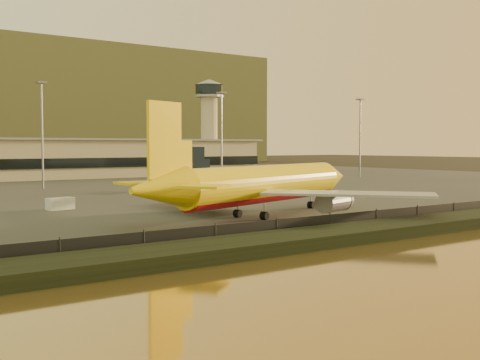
{
  "coord_description": "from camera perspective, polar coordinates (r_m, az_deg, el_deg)",
  "views": [
    {
      "loc": [
        -55.26,
        -63.54,
        10.41
      ],
      "look_at": [
        -0.98,
        12.0,
        5.12
      ],
      "focal_mm": 45.0,
      "sensor_mm": 36.0,
      "label": 1
    }
  ],
  "objects": [
    {
      "name": "tarmac",
      "position": [
        168.21,
        -16.45,
        -0.39
      ],
      "size": [
        320.0,
        220.0,
        0.2
      ],
      "primitive_type": "cube",
      "color": "#2D2D2D",
      "rests_on": "ground"
    },
    {
      "name": "dhl_cargo_jet",
      "position": [
        86.58,
        2.07,
        -0.47
      ],
      "size": [
        50.25,
        47.88,
        15.37
      ],
      "rotation": [
        0.0,
        0.0,
        0.32
      ],
      "color": "yellow",
      "rests_on": "tarmac"
    },
    {
      "name": "gse_vehicle_yellow",
      "position": [
        109.56,
        -3.23,
        -1.69
      ],
      "size": [
        3.72,
        2.25,
        1.56
      ],
      "primitive_type": "cube",
      "rotation": [
        0.0,
        0.0,
        0.21
      ],
      "color": "yellow",
      "rests_on": "tarmac"
    },
    {
      "name": "ground",
      "position": [
        84.84,
        5.28,
        -3.81
      ],
      "size": [
        900.0,
        900.0,
        0.0
      ],
      "primitive_type": "plane",
      "color": "black",
      "rests_on": "ground"
    },
    {
      "name": "gse_vehicle_white",
      "position": [
        100.58,
        -16.68,
        -2.16
      ],
      "size": [
        4.51,
        2.59,
        1.91
      ],
      "primitive_type": "cube",
      "rotation": [
        0.0,
        0.0,
        0.17
      ],
      "color": "silver",
      "rests_on": "tarmac"
    },
    {
      "name": "apron_light_masts",
      "position": [
        155.42,
        -8.84,
        5.17
      ],
      "size": [
        152.2,
        12.2,
        25.4
      ],
      "color": "slate",
      "rests_on": "tarmac"
    },
    {
      "name": "embankment",
      "position": [
        72.89,
        14.11,
        -4.5
      ],
      "size": [
        320.0,
        7.0,
        1.4
      ],
      "primitive_type": "cube",
      "color": "black",
      "rests_on": "ground"
    },
    {
      "name": "control_tower",
      "position": [
        231.65,
        -2.94,
        6.03
      ],
      "size": [
        11.2,
        11.2,
        35.5
      ],
      "color": "#C5AE89",
      "rests_on": "tarmac"
    },
    {
      "name": "white_narrowbody_jet",
      "position": [
        145.2,
        1.06,
        0.4
      ],
      "size": [
        34.46,
        33.0,
        10.0
      ],
      "rotation": [
        0.0,
        0.0,
        -0.24
      ],
      "color": "silver",
      "rests_on": "tarmac"
    },
    {
      "name": "perimeter_fence",
      "position": [
        75.43,
        11.79,
        -3.75
      ],
      "size": [
        300.0,
        0.05,
        2.2
      ],
      "primitive_type": "cube",
      "color": "black",
      "rests_on": "tarmac"
    }
  ]
}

